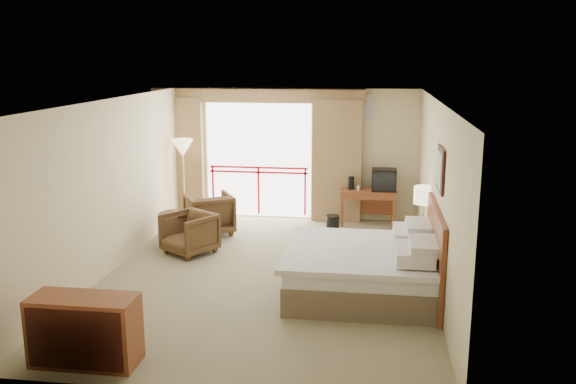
# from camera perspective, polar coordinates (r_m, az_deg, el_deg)

# --- Properties ---
(floor) EXTENTS (7.00, 7.00, 0.00)m
(floor) POSITION_cam_1_polar(r_m,az_deg,el_deg) (9.65, -1.82, -7.68)
(floor) COLOR gray
(floor) RESTS_ON ground
(ceiling) EXTENTS (7.00, 7.00, 0.00)m
(ceiling) POSITION_cam_1_polar(r_m,az_deg,el_deg) (9.07, -1.94, 8.52)
(ceiling) COLOR white
(ceiling) RESTS_ON wall_back
(wall_back) EXTENTS (5.00, 0.00, 5.00)m
(wall_back) POSITION_cam_1_polar(r_m,az_deg,el_deg) (12.67, 0.80, 3.58)
(wall_back) COLOR beige
(wall_back) RESTS_ON ground
(wall_front) EXTENTS (5.00, 0.00, 5.00)m
(wall_front) POSITION_cam_1_polar(r_m,az_deg,el_deg) (5.97, -7.60, -7.09)
(wall_front) COLOR beige
(wall_front) RESTS_ON ground
(wall_left) EXTENTS (0.00, 7.00, 7.00)m
(wall_left) POSITION_cam_1_polar(r_m,az_deg,el_deg) (9.99, -16.16, 0.59)
(wall_left) COLOR beige
(wall_left) RESTS_ON ground
(wall_right) EXTENTS (0.00, 7.00, 7.00)m
(wall_right) POSITION_cam_1_polar(r_m,az_deg,el_deg) (9.18, 13.68, -0.30)
(wall_right) COLOR beige
(wall_right) RESTS_ON ground
(balcony_door) EXTENTS (2.40, 0.00, 2.40)m
(balcony_door) POSITION_cam_1_polar(r_m,az_deg,el_deg) (12.79, -2.78, 2.98)
(balcony_door) COLOR white
(balcony_door) RESTS_ON wall_back
(balcony_railing) EXTENTS (2.09, 0.03, 1.02)m
(balcony_railing) POSITION_cam_1_polar(r_m,az_deg,el_deg) (12.84, -2.77, 1.26)
(balcony_railing) COLOR red
(balcony_railing) RESTS_ON wall_back
(curtain_left) EXTENTS (1.00, 0.26, 2.50)m
(curtain_left) POSITION_cam_1_polar(r_m,az_deg,el_deg) (13.06, -10.03, 3.23)
(curtain_left) COLOR brown
(curtain_left) RESTS_ON wall_back
(curtain_right) EXTENTS (1.00, 0.26, 2.50)m
(curtain_right) POSITION_cam_1_polar(r_m,az_deg,el_deg) (12.46, 4.60, 2.92)
(curtain_right) COLOR brown
(curtain_right) RESTS_ON wall_back
(valance) EXTENTS (4.40, 0.22, 0.28)m
(valance) POSITION_cam_1_polar(r_m,az_deg,el_deg) (12.54, -2.93, 8.99)
(valance) COLOR brown
(valance) RESTS_ON wall_back
(hvac_vent) EXTENTS (0.50, 0.04, 0.50)m
(hvac_vent) POSITION_cam_1_polar(r_m,az_deg,el_deg) (12.42, 6.81, 7.96)
(hvac_vent) COLOR silver
(hvac_vent) RESTS_ON wall_back
(bed) EXTENTS (2.13, 2.06, 0.97)m
(bed) POSITION_cam_1_polar(r_m,az_deg,el_deg) (8.83, 7.19, -7.15)
(bed) COLOR brown
(bed) RESTS_ON floor
(headboard) EXTENTS (0.06, 2.10, 1.30)m
(headboard) POSITION_cam_1_polar(r_m,az_deg,el_deg) (8.79, 13.56, -5.62)
(headboard) COLOR brown
(headboard) RESTS_ON wall_right
(framed_art) EXTENTS (0.04, 0.72, 0.60)m
(framed_art) POSITION_cam_1_polar(r_m,az_deg,el_deg) (8.50, 14.05, 2.08)
(framed_art) COLOR black
(framed_art) RESTS_ON wall_right
(nightstand) EXTENTS (0.48, 0.56, 0.66)m
(nightstand) POSITION_cam_1_polar(r_m,az_deg,el_deg) (10.27, 12.44, -4.76)
(nightstand) COLOR brown
(nightstand) RESTS_ON floor
(table_lamp) EXTENTS (0.34, 0.34, 0.60)m
(table_lamp) POSITION_cam_1_polar(r_m,az_deg,el_deg) (10.11, 12.63, -0.35)
(table_lamp) COLOR tan
(table_lamp) RESTS_ON nightstand
(phone) EXTENTS (0.21, 0.18, 0.08)m
(phone) POSITION_cam_1_polar(r_m,az_deg,el_deg) (10.02, 12.32, -3.00)
(phone) COLOR black
(phone) RESTS_ON nightstand
(desk) EXTENTS (1.10, 0.53, 0.72)m
(desk) POSITION_cam_1_polar(r_m,az_deg,el_deg) (12.37, 7.52, -0.47)
(desk) COLOR brown
(desk) RESTS_ON floor
(tv) EXTENTS (0.48, 0.38, 0.44)m
(tv) POSITION_cam_1_polar(r_m,az_deg,el_deg) (12.24, 8.97, 1.13)
(tv) COLOR black
(tv) RESTS_ON desk
(coffee_maker) EXTENTS (0.14, 0.14, 0.27)m
(coffee_maker) POSITION_cam_1_polar(r_m,az_deg,el_deg) (12.27, 5.92, 0.84)
(coffee_maker) COLOR black
(coffee_maker) RESTS_ON desk
(cup) EXTENTS (0.07, 0.07, 0.09)m
(cup) POSITION_cam_1_polar(r_m,az_deg,el_deg) (12.24, 6.60, 0.38)
(cup) COLOR white
(cup) RESTS_ON desk
(wastebasket) EXTENTS (0.29, 0.29, 0.33)m
(wastebasket) POSITION_cam_1_polar(r_m,az_deg,el_deg) (11.85, 4.20, -2.97)
(wastebasket) COLOR black
(wastebasket) RESTS_ON floor
(armchair_far) EXTENTS (1.15, 1.16, 0.78)m
(armchair_far) POSITION_cam_1_polar(r_m,az_deg,el_deg) (11.86, -7.34, -3.85)
(armchair_far) COLOR #422D1B
(armchair_far) RESTS_ON floor
(armchair_near) EXTENTS (1.07, 1.08, 0.71)m
(armchair_near) POSITION_cam_1_polar(r_m,az_deg,el_deg) (10.75, -9.16, -5.67)
(armchair_near) COLOR #422D1B
(armchair_near) RESTS_ON floor
(side_table) EXTENTS (0.54, 0.54, 0.59)m
(side_table) POSITION_cam_1_polar(r_m,az_deg,el_deg) (11.14, -10.59, -2.89)
(side_table) COLOR black
(side_table) RESTS_ON floor
(book) EXTENTS (0.20, 0.24, 0.02)m
(book) POSITION_cam_1_polar(r_m,az_deg,el_deg) (11.09, -10.63, -1.93)
(book) COLOR white
(book) RESTS_ON side_table
(floor_lamp) EXTENTS (0.44, 0.44, 1.71)m
(floor_lamp) POSITION_cam_1_polar(r_m,az_deg,el_deg) (12.47, -9.84, 3.80)
(floor_lamp) COLOR tan
(floor_lamp) RESTS_ON floor
(dresser) EXTENTS (1.18, 0.50, 0.78)m
(dresser) POSITION_cam_1_polar(r_m,az_deg,el_deg) (7.25, -18.50, -12.18)
(dresser) COLOR brown
(dresser) RESTS_ON floor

